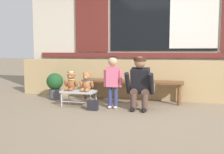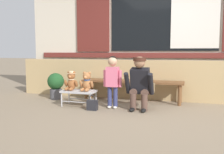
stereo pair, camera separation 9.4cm
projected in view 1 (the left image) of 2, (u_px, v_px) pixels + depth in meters
ground_plane at (149, 115)px, 4.05m from camera, size 60.00×60.00×0.00m
brick_low_wall at (159, 80)px, 5.37m from camera, size 6.56×0.25×0.85m
shop_facade at (162, 17)px, 5.72m from camera, size 6.69×0.26×3.66m
wooden_bench_long at (131, 84)px, 5.17m from camera, size 2.10×0.40×0.44m
small_display_bench at (79, 92)px, 4.72m from camera, size 0.64×0.36×0.30m
teddy_bear_with_hat at (71, 81)px, 4.74m from camera, size 0.28×0.27×0.36m
teddy_bear_plain at (87, 82)px, 4.65m from camera, size 0.28×0.26×0.36m
child_standing at (113, 76)px, 4.51m from camera, size 0.35×0.18×0.96m
adult_crouching at (141, 83)px, 4.41m from camera, size 0.50×0.49×0.95m
handbag_on_ground at (93, 105)px, 4.40m from camera, size 0.18×0.11×0.27m
potted_plant at (55, 84)px, 5.42m from camera, size 0.36×0.36×0.57m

